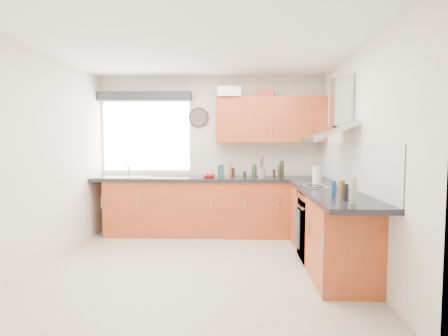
{
  "coord_description": "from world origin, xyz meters",
  "views": [
    {
      "loc": [
        0.43,
        -4.28,
        1.47
      ],
      "look_at": [
        0.25,
        0.85,
        1.1
      ],
      "focal_mm": 30.0,
      "sensor_mm": 36.0,
      "label": 1
    }
  ],
  "objects_px": {
    "extractor_hood": "(334,116)",
    "upper_cabinets": "(270,120)",
    "oven": "(324,226)",
    "washing_machine": "(147,208)"
  },
  "relations": [
    {
      "from": "extractor_hood",
      "to": "upper_cabinets",
      "type": "xyz_separation_m",
      "value": [
        -0.65,
        1.33,
        0.03
      ]
    },
    {
      "from": "oven",
      "to": "extractor_hood",
      "type": "bearing_deg",
      "value": -0.0
    },
    {
      "from": "extractor_hood",
      "to": "washing_machine",
      "type": "height_order",
      "value": "extractor_hood"
    },
    {
      "from": "extractor_hood",
      "to": "upper_cabinets",
      "type": "relative_size",
      "value": 0.46
    },
    {
      "from": "extractor_hood",
      "to": "upper_cabinets",
      "type": "height_order",
      "value": "upper_cabinets"
    },
    {
      "from": "oven",
      "to": "extractor_hood",
      "type": "relative_size",
      "value": 1.09
    },
    {
      "from": "extractor_hood",
      "to": "washing_machine",
      "type": "relative_size",
      "value": 0.94
    },
    {
      "from": "upper_cabinets",
      "to": "washing_machine",
      "type": "height_order",
      "value": "upper_cabinets"
    },
    {
      "from": "oven",
      "to": "upper_cabinets",
      "type": "height_order",
      "value": "upper_cabinets"
    },
    {
      "from": "extractor_hood",
      "to": "upper_cabinets",
      "type": "distance_m",
      "value": 1.48
    }
  ]
}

